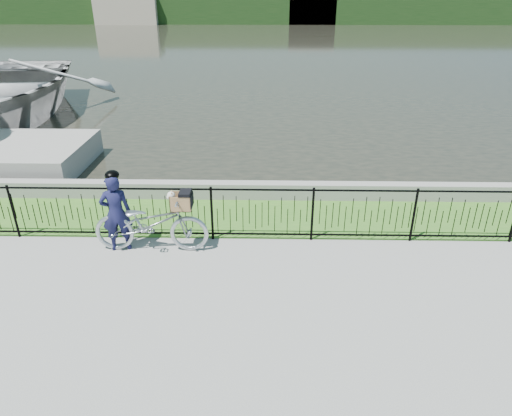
{
  "coord_description": "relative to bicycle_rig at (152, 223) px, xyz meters",
  "views": [
    {
      "loc": [
        0.05,
        -6.48,
        4.67
      ],
      "look_at": [
        -0.11,
        1.0,
        1.0
      ],
      "focal_mm": 32.0,
      "sensor_mm": 36.0,
      "label": 1
    }
  ],
  "objects": [
    {
      "name": "bicycle_rig",
      "position": [
        0.0,
        0.0,
        0.0
      ],
      "size": [
        2.19,
        0.76,
        1.27
      ],
      "color": "#B1B8BE",
      "rests_on": "ground"
    },
    {
      "name": "quay_wall",
      "position": [
        2.11,
        2.44,
        -0.38
      ],
      "size": [
        60.0,
        0.3,
        0.4
      ],
      "primitive_type": "cube",
      "color": "gray",
      "rests_on": "ground"
    },
    {
      "name": "cyclist",
      "position": [
        -0.66,
        0.02,
        0.23
      ],
      "size": [
        0.64,
        0.49,
        1.63
      ],
      "color": "#15163B",
      "rests_on": "ground"
    },
    {
      "name": "grass_strip",
      "position": [
        2.11,
        1.44,
        -0.58
      ],
      "size": [
        60.0,
        2.0,
        0.01
      ],
      "primitive_type": "cube",
      "color": "#3E7123",
      "rests_on": "ground"
    },
    {
      "name": "ground",
      "position": [
        2.11,
        -1.16,
        -0.58
      ],
      "size": [
        120.0,
        120.0,
        0.0
      ],
      "primitive_type": "plane",
      "color": "gray",
      "rests_on": "ground"
    },
    {
      "name": "far_building_left",
      "position": [
        -15.89,
        56.84,
        1.42
      ],
      "size": [
        8.0,
        4.0,
        4.0
      ],
      "primitive_type": "cube",
      "color": "#A79A86",
      "rests_on": "ground"
    },
    {
      "name": "water",
      "position": [
        2.11,
        31.84,
        -0.58
      ],
      "size": [
        120.0,
        120.0,
        0.0
      ],
      "primitive_type": "plane",
      "color": "#29281F",
      "rests_on": "ground"
    },
    {
      "name": "far_treeline",
      "position": [
        2.11,
        58.84,
        0.92
      ],
      "size": [
        120.0,
        6.0,
        3.0
      ],
      "primitive_type": "cube",
      "color": "#1E3B16",
      "rests_on": "ground"
    },
    {
      "name": "fence",
      "position": [
        2.11,
        0.44,
        -0.01
      ],
      "size": [
        14.0,
        0.06,
        1.15
      ],
      "primitive_type": null,
      "color": "black",
      "rests_on": "ground"
    },
    {
      "name": "far_building_right",
      "position": [
        8.11,
        57.34,
        1.02
      ],
      "size": [
        6.0,
        3.0,
        3.2
      ],
      "primitive_type": "cube",
      "color": "#A79A86",
      "rests_on": "ground"
    }
  ]
}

